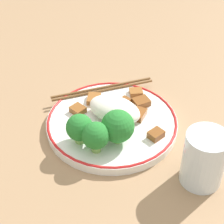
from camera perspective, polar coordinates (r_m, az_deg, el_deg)
The scene contains 15 objects.
ground_plane at distance 0.72m, azimuth -0.00°, elevation -2.23°, with size 3.00×3.00×0.00m, color #9E7A56.
plate at distance 0.71m, azimuth -0.00°, elevation -1.63°, with size 0.25×0.25×0.02m.
rice_mound at distance 0.70m, azimuth 0.05°, elevation 0.51°, with size 0.10×0.07×0.04m.
broccoli_back_left at distance 0.65m, azimuth -4.96°, elevation -2.44°, with size 0.05×0.05×0.06m.
broccoli_back_center at distance 0.63m, azimuth -2.50°, elevation -3.68°, with size 0.05×0.05×0.06m.
broccoli_back_right at distance 0.64m, azimuth 0.87°, elevation -2.21°, with size 0.06×0.06×0.06m.
meat_near_front at distance 0.73m, azimuth -5.22°, elevation 0.37°, with size 0.03×0.03×0.01m.
meat_near_left at distance 0.74m, azimuth 1.58°, elevation 1.30°, with size 0.02×0.04×0.01m.
meat_near_right at distance 0.77m, azimuth 3.61°, elevation 3.06°, with size 0.03×0.03×0.01m.
meat_near_back at distance 0.75m, azimuth -2.77°, elevation 2.00°, with size 0.04×0.04×0.01m.
meat_on_rice_edge at distance 0.71m, azimuth 4.14°, elevation -0.36°, with size 0.03×0.03×0.01m.
meat_mid_left at distance 0.67m, azimuth 6.63°, elevation -3.53°, with size 0.03×0.03×0.01m.
meat_mid_right at distance 0.74m, azimuth 4.48°, elevation 1.53°, with size 0.04×0.04×0.01m.
chopsticks at distance 0.78m, azimuth -1.43°, elevation 3.53°, with size 0.15×0.18×0.01m.
drinking_glass at distance 0.61m, azimuth 13.83°, elevation -6.94°, with size 0.07×0.07×0.10m.
Camera 1 is at (-0.28, 0.46, 0.48)m, focal length 60.00 mm.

